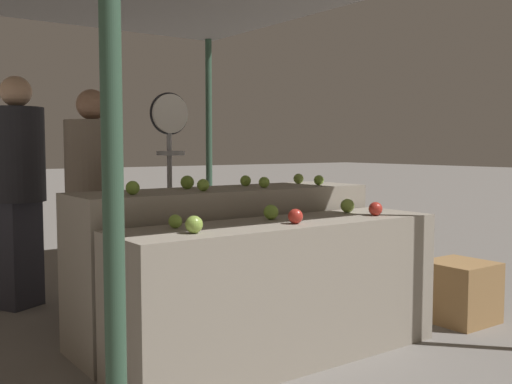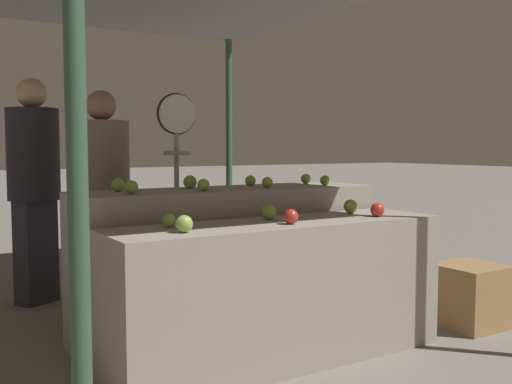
{
  "view_description": "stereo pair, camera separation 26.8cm",
  "coord_description": "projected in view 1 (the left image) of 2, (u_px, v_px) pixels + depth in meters",
  "views": [
    {
      "loc": [
        -2.12,
        -2.66,
        1.24
      ],
      "look_at": [
        0.03,
        0.3,
        0.96
      ],
      "focal_mm": 42.0,
      "sensor_mm": 36.0,
      "label": 1
    },
    {
      "loc": [
        -1.9,
        -2.81,
        1.24
      ],
      "look_at": [
        0.03,
        0.3,
        0.96
      ],
      "focal_mm": 42.0,
      "sensor_mm": 36.0,
      "label": 2
    }
  ],
  "objects": [
    {
      "name": "apple_front_0",
      "position": [
        194.0,
        225.0,
        2.95
      ],
      "size": [
        0.09,
        0.09,
        0.09
      ],
      "primitive_type": "sphere",
      "color": "#8EB247",
      "rests_on": "display_counter_front"
    },
    {
      "name": "apple_back_1",
      "position": [
        203.0,
        185.0,
        3.65
      ],
      "size": [
        0.08,
        0.08,
        0.08
      ],
      "primitive_type": "sphere",
      "color": "#84AD3D",
      "rests_on": "display_counter_back"
    },
    {
      "name": "apple_front_5",
      "position": [
        347.0,
        206.0,
        3.88
      ],
      "size": [
        0.09,
        0.09,
        0.09
      ],
      "primitive_type": "sphere",
      "color": "#8EB247",
      "rests_on": "display_counter_front"
    },
    {
      "name": "ground_plane",
      "position": [
        282.0,
        359.0,
        3.48
      ],
      "size": [
        60.0,
        60.0,
        0.0
      ],
      "primitive_type": "plane",
      "color": "slate"
    },
    {
      "name": "apple_front_1",
      "position": [
        295.0,
        216.0,
        3.32
      ],
      "size": [
        0.08,
        0.08,
        0.08
      ],
      "primitive_type": "sphere",
      "color": "#B72D23",
      "rests_on": "display_counter_front"
    },
    {
      "name": "apple_back_6",
      "position": [
        246.0,
        181.0,
        4.11
      ],
      "size": [
        0.08,
        0.08,
        0.08
      ],
      "primitive_type": "sphere",
      "color": "#84AD3D",
      "rests_on": "display_counter_back"
    },
    {
      "name": "apple_back_7",
      "position": [
        298.0,
        179.0,
        4.38
      ],
      "size": [
        0.07,
        0.07,
        0.07
      ],
      "primitive_type": "sphere",
      "color": "#8EB247",
      "rests_on": "display_counter_back"
    },
    {
      "name": "person_customer_left",
      "position": [
        18.0,
        176.0,
        4.53
      ],
      "size": [
        0.54,
        0.54,
        1.76
      ],
      "rotation": [
        0.0,
        0.0,
        3.64
      ],
      "color": "#2D2D38",
      "rests_on": "ground_plane"
    },
    {
      "name": "apple_front_2",
      "position": [
        375.0,
        209.0,
        3.71
      ],
      "size": [
        0.09,
        0.09,
        0.09
      ],
      "primitive_type": "sphere",
      "color": "#B72D23",
      "rests_on": "display_counter_front"
    },
    {
      "name": "person_vendor_at_scale",
      "position": [
        93.0,
        189.0,
        4.23
      ],
      "size": [
        0.49,
        0.49,
        1.63
      ],
      "rotation": [
        0.0,
        0.0,
        2.8
      ],
      "color": "#2D2D38",
      "rests_on": "ground_plane"
    },
    {
      "name": "produce_scale",
      "position": [
        170.0,
        154.0,
        4.23
      ],
      "size": [
        0.3,
        0.2,
        1.61
      ],
      "color": "#99999E",
      "rests_on": "ground_plane"
    },
    {
      "name": "apple_front_3",
      "position": [
        175.0,
        221.0,
        3.14
      ],
      "size": [
        0.07,
        0.07,
        0.07
      ],
      "primitive_type": "sphere",
      "color": "#84AD3D",
      "rests_on": "display_counter_front"
    },
    {
      "name": "apple_front_4",
      "position": [
        271.0,
        212.0,
        3.51
      ],
      "size": [
        0.09,
        0.09,
        0.09
      ],
      "primitive_type": "sphere",
      "color": "#7AA338",
      "rests_on": "display_counter_front"
    },
    {
      "name": "apple_back_4",
      "position": [
        116.0,
        186.0,
        3.56
      ],
      "size": [
        0.08,
        0.08,
        0.08
      ],
      "primitive_type": "sphere",
      "color": "#8EB247",
      "rests_on": "display_counter_back"
    },
    {
      "name": "wooden_crate_side",
      "position": [
        460.0,
        292.0,
        4.21
      ],
      "size": [
        0.43,
        0.43,
        0.43
      ],
      "primitive_type": "cube",
      "color": "#9E7547",
      "rests_on": "ground_plane"
    },
    {
      "name": "apple_back_5",
      "position": [
        187.0,
        182.0,
        3.84
      ],
      "size": [
        0.09,
        0.09,
        0.09
      ],
      "primitive_type": "sphere",
      "color": "#7AA338",
      "rests_on": "display_counter_back"
    },
    {
      "name": "display_counter_back",
      "position": [
        226.0,
        261.0,
        3.93
      ],
      "size": [
        2.02,
        0.55,
        0.96
      ],
      "primitive_type": "cube",
      "color": "gray",
      "rests_on": "ground_plane"
    },
    {
      "name": "apple_back_2",
      "position": [
        264.0,
        182.0,
        3.95
      ],
      "size": [
        0.07,
        0.07,
        0.07
      ],
      "primitive_type": "sphere",
      "color": "#84AD3D",
      "rests_on": "display_counter_back"
    },
    {
      "name": "apple_back_3",
      "position": [
        319.0,
        180.0,
        4.22
      ],
      "size": [
        0.07,
        0.07,
        0.07
      ],
      "primitive_type": "sphere",
      "color": "#7AA338",
      "rests_on": "display_counter_back"
    },
    {
      "name": "display_counter_front",
      "position": [
        283.0,
        291.0,
        3.45
      ],
      "size": [
        2.02,
        0.55,
        0.81
      ],
      "primitive_type": "cube",
      "color": "gray",
      "rests_on": "ground_plane"
    },
    {
      "name": "apple_back_0",
      "position": [
        133.0,
        188.0,
        3.38
      ],
      "size": [
        0.08,
        0.08,
        0.08
      ],
      "primitive_type": "sphere",
      "color": "#7AA338",
      "rests_on": "display_counter_back"
    }
  ]
}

